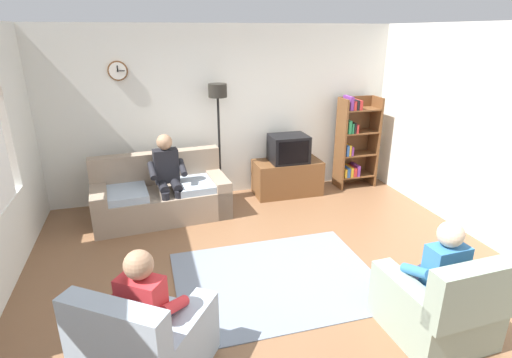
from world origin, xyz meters
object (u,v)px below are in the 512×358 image
object	(u,v)px
armchair_near_bookshelf	(437,306)
couch	(161,196)
armchair_near_window	(148,345)
person_on_couch	(168,173)
floor_lamp	(218,110)
person_in_right_armchair	(436,271)
bookshelf	(354,141)
person_in_left_armchair	(150,304)
tv	(289,149)
tv_stand	(287,177)

from	to	relation	value
armchair_near_bookshelf	couch	bearing A→B (deg)	124.70
armchair_near_window	person_on_couch	bearing A→B (deg)	82.11
floor_lamp	person_in_right_armchair	size ratio (longest dim) A/B	1.65
bookshelf	person_in_left_armchair	size ratio (longest dim) A/B	1.42
couch	person_in_right_armchair	world-z (taller)	person_in_right_armchair
person_in_right_armchair	tv	bearing A→B (deg)	92.16
tv	person_on_couch	xyz separation A→B (m)	(-1.96, -0.41, -0.10)
couch	person_on_couch	size ratio (longest dim) A/B	1.59
armchair_near_bookshelf	person_in_right_armchair	world-z (taller)	person_in_right_armchair
bookshelf	couch	bearing A→B (deg)	-173.14
tv_stand	tv	distance (m)	0.51
bookshelf	person_in_right_armchair	world-z (taller)	bookshelf
floor_lamp	person_in_right_armchair	bearing A→B (deg)	-70.62
tv	couch	bearing A→B (deg)	-171.73
bookshelf	person_in_right_armchair	distance (m)	3.68
tv_stand	armchair_near_bookshelf	xyz separation A→B (m)	(0.13, -3.52, 0.00)
floor_lamp	armchair_near_window	bearing A→B (deg)	-110.18
bookshelf	person_in_left_armchair	distance (m)	4.84
person_on_couch	person_in_right_armchair	size ratio (longest dim) A/B	1.11
tv_stand	armchair_near_window	world-z (taller)	armchair_near_window
armchair_near_bookshelf	person_in_right_armchair	size ratio (longest dim) A/B	0.81
bookshelf	armchair_near_bookshelf	xyz separation A→B (m)	(-1.10, -3.59, -0.51)
person_on_couch	person_in_left_armchair	size ratio (longest dim) A/B	1.11
person_in_left_armchair	person_in_right_armchair	bearing A→B (deg)	-4.98
tv_stand	floor_lamp	distance (m)	1.61
couch	armchair_near_window	bearing A→B (deg)	-95.40
floor_lamp	armchair_near_bookshelf	xyz separation A→B (m)	(1.25, -3.62, -1.16)
couch	floor_lamp	bearing A→B (deg)	23.77
floor_lamp	person_in_left_armchair	xyz separation A→B (m)	(-1.20, -3.32, -0.85)
tv_stand	floor_lamp	size ratio (longest dim) A/B	0.59
person_in_right_armchair	bookshelf	bearing A→B (deg)	72.47
armchair_near_bookshelf	person_on_couch	world-z (taller)	person_on_couch
armchair_near_bookshelf	person_in_left_armchair	world-z (taller)	person_in_left_armchair
bookshelf	armchair_near_bookshelf	bearing A→B (deg)	-107.07
tv_stand	bookshelf	xyz separation A→B (m)	(1.24, 0.07, 0.51)
tv	floor_lamp	world-z (taller)	floor_lamp
floor_lamp	person_in_left_armchair	size ratio (longest dim) A/B	1.65
tv_stand	person_in_right_armchair	bearing A→B (deg)	-87.86
couch	person_in_right_armchair	distance (m)	3.82
person_on_couch	person_in_left_armchair	bearing A→B (deg)	-97.04
couch	person_in_right_armchair	size ratio (longest dim) A/B	1.76
floor_lamp	person_in_left_armchair	distance (m)	3.63
couch	armchair_near_bookshelf	world-z (taller)	same
person_in_right_armchair	tv_stand	bearing A→B (deg)	92.14
tv_stand	floor_lamp	bearing A→B (deg)	174.92
armchair_near_window	person_on_couch	world-z (taller)	person_on_couch
couch	bookshelf	size ratio (longest dim) A/B	1.24
tv_stand	bookshelf	size ratio (longest dim) A/B	0.69
tv	person_in_right_armchair	world-z (taller)	person_in_right_armchair
couch	person_on_couch	world-z (taller)	person_on_couch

